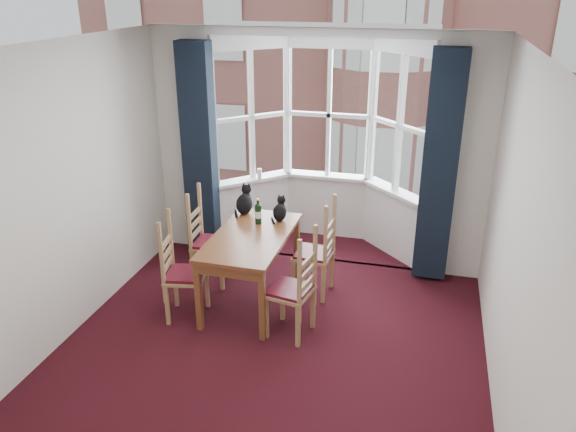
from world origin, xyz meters
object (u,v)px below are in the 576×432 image
(chair_left_far, at_px, (204,243))
(chair_right_near, at_px, (299,293))
(dining_table, at_px, (251,243))
(chair_right_far, at_px, (321,256))
(chair_left_near, at_px, (177,275))
(cat_left, at_px, (245,202))
(wine_bottle, at_px, (258,213))
(cat_right, at_px, (280,211))
(candle_tall, at_px, (259,174))

(chair_left_far, bearing_deg, chair_right_near, -31.77)
(dining_table, relative_size, chair_right_near, 1.56)
(chair_right_near, relative_size, chair_right_far, 1.00)
(chair_left_near, height_order, cat_left, cat_left)
(wine_bottle, bearing_deg, dining_table, -87.58)
(wine_bottle, bearing_deg, chair_left_near, -129.03)
(chair_right_far, bearing_deg, chair_left_far, -178.80)
(chair_right_near, xyz_separation_m, chair_right_far, (0.05, 0.85, 0.00))
(cat_right, height_order, wine_bottle, wine_bottle)
(chair_left_near, xyz_separation_m, cat_right, (0.84, 0.93, 0.43))
(wine_bottle, bearing_deg, chair_left_far, -179.94)
(dining_table, relative_size, chair_right_far, 1.56)
(cat_right, bearing_deg, chair_left_far, -170.16)
(dining_table, bearing_deg, chair_left_near, -144.08)
(candle_tall, bearing_deg, cat_left, -82.46)
(dining_table, bearing_deg, chair_right_near, -38.12)
(cat_left, bearing_deg, chair_left_near, -110.97)
(cat_left, distance_m, candle_tall, 1.01)
(cat_left, relative_size, wine_bottle, 1.22)
(dining_table, bearing_deg, chair_right_far, 26.16)
(chair_left_near, height_order, chair_left_far, same)
(chair_right_near, bearing_deg, chair_left_near, 178.45)
(chair_right_far, distance_m, cat_left, 1.08)
(chair_left_far, bearing_deg, cat_right, 9.84)
(cat_right, distance_m, wine_bottle, 0.26)
(wine_bottle, bearing_deg, candle_tall, 106.62)
(chair_left_far, relative_size, chair_right_near, 1.00)
(wine_bottle, bearing_deg, cat_left, 134.15)
(dining_table, xyz_separation_m, chair_left_far, (-0.68, 0.31, -0.22))
(chair_left_near, relative_size, chair_left_far, 1.00)
(wine_bottle, bearing_deg, cat_right, 36.10)
(cat_left, bearing_deg, chair_left_far, -149.67)
(cat_right, bearing_deg, chair_right_far, -13.62)
(cat_left, bearing_deg, cat_right, -12.30)
(wine_bottle, distance_m, candle_tall, 1.30)
(chair_left_near, relative_size, chair_right_far, 1.00)
(chair_right_near, distance_m, chair_right_far, 0.85)
(chair_left_far, bearing_deg, wine_bottle, 0.06)
(chair_right_far, bearing_deg, candle_tall, 131.56)
(cat_right, height_order, candle_tall, cat_right)
(chair_left_far, relative_size, wine_bottle, 3.19)
(dining_table, height_order, chair_right_far, chair_right_far)
(chair_left_far, xyz_separation_m, chair_right_near, (1.32, -0.82, 0.00))
(chair_left_near, height_order, chair_right_near, same)
(dining_table, distance_m, chair_right_near, 0.85)
(chair_left_near, relative_size, wine_bottle, 3.19)
(dining_table, height_order, cat_right, cat_right)
(cat_left, bearing_deg, wine_bottle, -45.85)
(candle_tall, bearing_deg, chair_right_far, -48.44)
(chair_left_near, bearing_deg, chair_right_far, 31.12)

